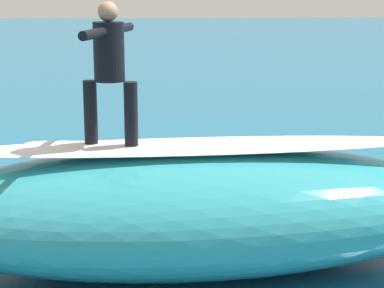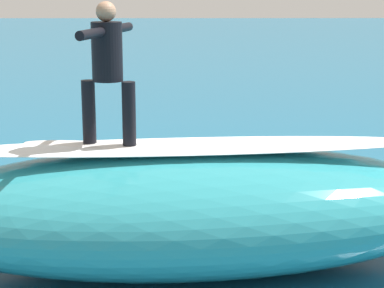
# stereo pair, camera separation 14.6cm
# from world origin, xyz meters

# --- Properties ---
(ground_plane) EXTENTS (120.00, 120.00, 0.00)m
(ground_plane) POSITION_xyz_m (0.00, 0.00, 0.00)
(ground_plane) COLOR #196084
(wave_crest) EXTENTS (7.38, 3.32, 1.57)m
(wave_crest) POSITION_xyz_m (0.64, 2.09, 0.79)
(wave_crest) COLOR teal
(wave_crest) RESTS_ON ground_plane
(wave_foam_lip) EXTENTS (6.15, 1.49, 0.08)m
(wave_foam_lip) POSITION_xyz_m (0.64, 2.09, 1.61)
(wave_foam_lip) COLOR white
(wave_foam_lip) RESTS_ON wave_crest
(surfboard_riding) EXTENTS (2.34, 1.02, 0.10)m
(surfboard_riding) POSITION_xyz_m (1.62, 2.18, 1.62)
(surfboard_riding) COLOR silver
(surfboard_riding) RESTS_ON wave_crest
(surfer_riding) EXTENTS (0.67, 1.60, 1.71)m
(surfer_riding) POSITION_xyz_m (1.62, 2.18, 2.67)
(surfer_riding) COLOR black
(surfer_riding) RESTS_ON surfboard_riding
(surfboard_paddling) EXTENTS (2.33, 0.71, 0.07)m
(surfboard_paddling) POSITION_xyz_m (-0.43, -1.09, 0.03)
(surfboard_paddling) COLOR #EAE5C6
(surfboard_paddling) RESTS_ON ground_plane
(surfer_paddling) EXTENTS (1.71, 0.40, 0.31)m
(surfer_paddling) POSITION_xyz_m (-0.30, -1.08, 0.20)
(surfer_paddling) COLOR black
(surfer_paddling) RESTS_ON surfboard_paddling
(foam_patch_near) EXTENTS (0.82, 0.90, 0.11)m
(foam_patch_near) POSITION_xyz_m (2.77, 1.18, 0.06)
(foam_patch_near) COLOR white
(foam_patch_near) RESTS_ON ground_plane
(foam_patch_mid) EXTENTS (0.60, 0.72, 0.12)m
(foam_patch_mid) POSITION_xyz_m (2.39, 1.21, 0.06)
(foam_patch_mid) COLOR white
(foam_patch_mid) RESTS_ON ground_plane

